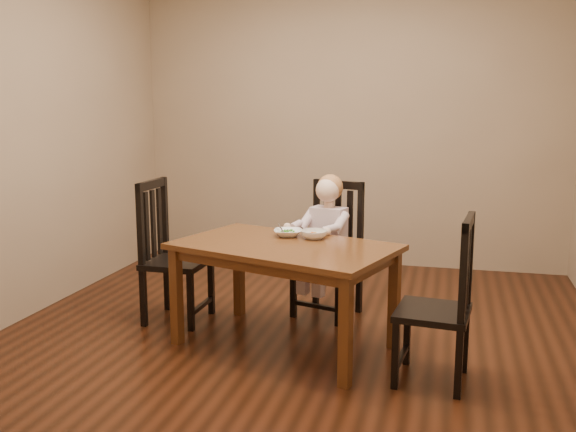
% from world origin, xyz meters
% --- Properties ---
extents(room, '(4.01, 4.01, 2.71)m').
position_xyz_m(room, '(0.00, 0.00, 1.35)').
color(room, '#3E1C0D').
rests_on(room, ground).
extents(dining_table, '(1.51, 1.17, 0.67)m').
position_xyz_m(dining_table, '(-0.05, -0.23, 0.59)').
color(dining_table, '#523013').
rests_on(dining_table, room).
extents(chair_child, '(0.52, 0.50, 0.97)m').
position_xyz_m(chair_child, '(0.12, 0.47, 0.47)').
color(chair_child, black).
rests_on(chair_child, room).
extents(chair_left, '(0.42, 0.44, 1.00)m').
position_xyz_m(chair_left, '(-0.96, 0.05, 0.48)').
color(chair_left, black).
rests_on(chair_left, room).
extents(chair_right, '(0.43, 0.45, 0.95)m').
position_xyz_m(chair_right, '(0.93, -0.54, 0.45)').
color(chair_right, black).
rests_on(chair_right, room).
extents(toddler, '(0.43, 0.48, 0.56)m').
position_xyz_m(toddler, '(0.10, 0.42, 0.61)').
color(toddler, silver).
rests_on(toddler, chair_child).
extents(bowl_peas, '(0.22, 0.22, 0.05)m').
position_xyz_m(bowl_peas, '(-0.08, -0.00, 0.69)').
color(bowl_peas, white).
rests_on(bowl_peas, dining_table).
extents(bowl_veg, '(0.22, 0.22, 0.05)m').
position_xyz_m(bowl_veg, '(0.10, -0.03, 0.69)').
color(bowl_veg, white).
rests_on(bowl_veg, dining_table).
extents(fork, '(0.07, 0.10, 0.04)m').
position_xyz_m(fork, '(-0.13, -0.01, 0.71)').
color(fork, silver).
rests_on(fork, bowl_peas).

